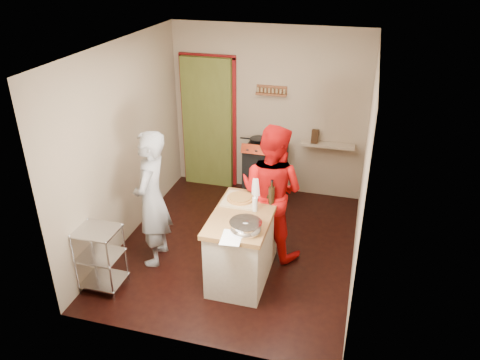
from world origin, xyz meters
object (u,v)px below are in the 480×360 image
person_red (271,192)px  island (243,243)px  stove (265,171)px  wire_shelving (100,256)px  person_stripe (152,199)px

person_red → island: bearing=87.1°
stove → person_red: (0.38, -1.39, 0.42)m
stove → wire_shelving: stove is taller
person_stripe → person_red: (1.35, 0.56, 0.01)m
person_stripe → person_red: person_red is taller
wire_shelving → person_stripe: 0.88m
wire_shelving → person_stripe: person_stripe is taller
island → wire_shelving: bearing=-156.5°
person_red → wire_shelving: bearing=52.3°
stove → island: 1.98m
island → person_red: bearing=70.6°
wire_shelving → island: (1.51, 0.65, 0.02)m
stove → person_stripe: size_ratio=0.58×
person_stripe → person_red: 1.46m
island → stove: bearing=95.2°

